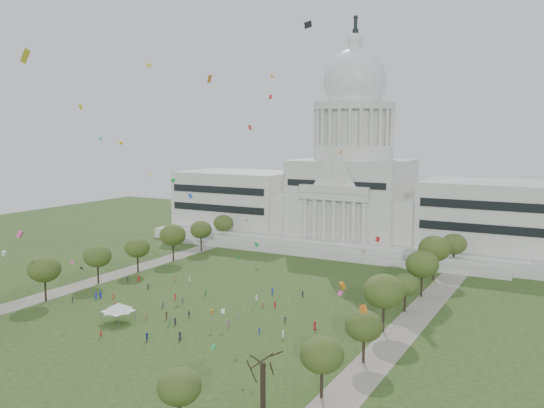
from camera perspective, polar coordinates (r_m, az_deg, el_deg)
The scene contains 33 objects.
ground at distance 142.88m, azimuth -8.84°, elevation -11.63°, with size 400.00×400.00×0.00m, color #2D431A.
capitol at distance 236.80m, azimuth 7.96°, elevation 1.43°, with size 160.00×64.50×91.30m.
path_left at distance 194.88m, azimuth -14.77°, elevation -6.65°, with size 8.00×160.00×0.04m, color gray.
path_right at distance 148.65m, azimuth 13.88°, elevation -10.99°, with size 8.00×160.00×0.04m, color gray.
row_tree_r_0 at distance 102.65m, azimuth 4.97°, elevation -14.67°, with size 7.67×7.67×10.91m.
row_tree_l_1 at distance 168.16m, azimuth -21.63°, elevation -6.00°, with size 8.86×8.86×12.59m.
row_tree_r_1 at distance 117.84m, azimuth 9.11°, elevation -11.85°, with size 7.58×7.58×10.78m.
row_tree_l_2 at distance 182.17m, azimuth -16.91°, elevation -4.95°, with size 8.42×8.42×11.97m.
row_tree_r_2 at distance 135.27m, azimuth 11.04°, elevation -8.48°, with size 9.55×9.55×13.58m.
row_tree_l_3 at distance 193.32m, azimuth -13.20°, elevation -4.22°, with size 8.12×8.12×11.55m.
row_tree_r_3 at distance 151.69m, azimuth 13.07°, elevation -7.82°, with size 7.01×7.01×9.98m.
row_tree_l_4 at distance 206.98m, azimuth -9.80°, elevation -3.05°, with size 9.29×9.29×13.21m.
row_tree_r_4 at distance 165.71m, azimuth 14.66°, elevation -5.80°, with size 9.19×9.19×13.06m.
row_tree_l_5 at distance 222.43m, azimuth -7.05°, elevation -2.54°, with size 8.33×8.33×11.85m.
row_tree_r_5 at distance 185.06m, azimuth 15.80°, elevation -4.27°, with size 9.82×9.82×13.96m.
row_tree_l_6 at distance 238.11m, azimuth -4.84°, elevation -1.90°, with size 8.19×8.19×11.64m.
row_tree_r_6 at distance 202.09m, azimuth 17.60°, elevation -3.79°, with size 8.42×8.42×11.97m.
near_tree_1 at distance 93.78m, azimuth -9.18°, elevation -17.44°, with size 6.93×6.93×9.86m.
big_bare_tree at distance 98.18m, azimuth -0.91°, elevation -15.11°, with size 6.00×5.00×12.80m.
event_tent at distance 146.53m, azimuth -15.00°, elevation -9.82°, with size 9.64×9.64×4.69m.
person_0 at distance 137.34m, azimuth 4.27°, elevation -11.89°, with size 1.01×0.66×2.07m, color #B21E1E.
person_2 at distance 141.56m, azimuth 1.33°, elevation -11.39°, with size 0.76×0.47×1.57m, color #4C4C51.
person_3 at distance 139.16m, azimuth -4.37°, elevation -11.70°, with size 1.13×0.58×1.75m, color #994C8C.
person_4 at distance 146.71m, azimuth -8.23°, elevation -10.73°, with size 1.08×0.59×1.85m, color #4C4C51.
person_5 at distance 146.57m, azimuth -10.41°, elevation -10.78°, with size 1.76×0.70×1.90m, color olive.
person_6 at distance 132.11m, azimuth -9.12°, elevation -12.78°, with size 0.95×0.62×1.95m, color #26262B.
person_7 at distance 137.72m, azimuth -16.61°, elevation -12.21°, with size 0.61×0.45×1.68m, color #B21E1E.
person_8 at distance 155.72m, azimuth -10.77°, elevation -9.77°, with size 0.76×0.47×1.56m, color #994C8C.
person_9 at distance 134.48m, azimuth -1.25°, elevation -12.44°, with size 0.92×0.48×1.43m, color navy.
person_10 at distance 144.54m, azimuth -3.43°, elevation -11.01°, with size 0.90×0.49×1.54m, color silver.
person_11 at distance 132.94m, azimuth -12.28°, elevation -12.73°, with size 1.79×0.71×1.93m, color navy.
distant_crowd at distance 161.50m, azimuth -9.46°, elevation -9.09°, with size 64.53×37.28×1.95m.
kite_swarm at distance 140.49m, azimuth -5.91°, elevation -1.15°, with size 91.83×102.87×65.24m.
Camera 1 is at (82.71, -107.02, 46.04)m, focal length 38.00 mm.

